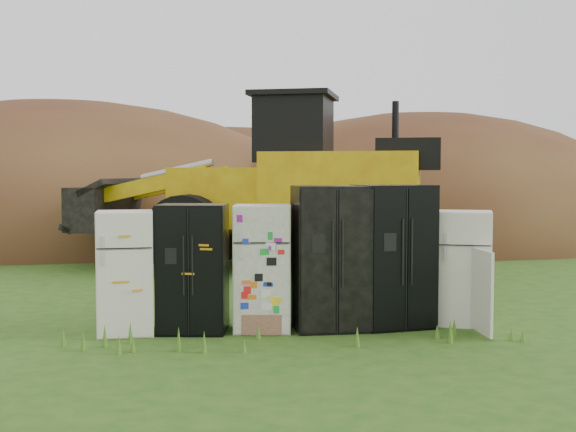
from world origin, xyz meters
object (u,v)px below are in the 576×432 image
fridge_sticker (262,268)px  fridge_open_door (464,268)px  fridge_leftmost (125,272)px  fridge_black_right (393,256)px  fridge_dark_mid (331,257)px  wheel_loader (251,182)px  fridge_black_side (193,268)px

fridge_sticker → fridge_open_door: 2.86m
fridge_leftmost → fridge_black_right: bearing=-3.9°
fridge_sticker → fridge_dark_mid: 0.94m
fridge_sticker → fridge_black_right: (1.82, 0.03, 0.13)m
fridge_black_right → fridge_open_door: fridge_black_right is taller
fridge_dark_mid → wheel_loader: size_ratio=0.25×
fridge_sticker → fridge_open_door: fridge_sticker is taller
fridge_black_side → fridge_sticker: 0.93m
fridge_leftmost → fridge_dark_mid: fridge_dark_mid is taller
fridge_sticker → wheel_loader: (0.35, 6.25, 1.07)m
fridge_open_door → wheel_loader: size_ratio=0.20×
fridge_black_side → fridge_sticker: (0.93, -0.04, -0.01)m
fridge_black_right → fridge_leftmost: bearing=171.1°
fridge_sticker → fridge_dark_mid: bearing=5.8°
fridge_black_right → fridge_dark_mid: bearing=175.0°
fridge_sticker → fridge_black_right: bearing=8.6°
fridge_dark_mid → fridge_black_right: size_ratio=1.00×
fridge_sticker → fridge_black_right: fridge_black_right is taller
fridge_sticker → fridge_black_right: size_ratio=0.87×
fridge_open_door → wheel_loader: bearing=133.2°
fridge_leftmost → fridge_black_side: size_ratio=0.95×
fridge_black_side → fridge_open_door: size_ratio=1.07×
fridge_leftmost → wheel_loader: bearing=66.8°
fridge_black_side → fridge_dark_mid: size_ratio=0.88×
fridge_sticker → fridge_dark_mid: size_ratio=0.87×
fridge_dark_mid → fridge_open_door: 1.93m
fridge_leftmost → wheel_loader: wheel_loader is taller
fridge_dark_mid → fridge_black_side: bearing=177.3°
fridge_open_door → fridge_black_right: bearing=-159.2°
fridge_black_right → wheel_loader: size_ratio=0.25×
fridge_black_side → fridge_black_right: fridge_black_right is taller
fridge_sticker → wheel_loader: wheel_loader is taller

